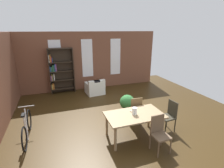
{
  "coord_description": "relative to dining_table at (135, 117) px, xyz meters",
  "views": [
    {
      "loc": [
        -1.65,
        -4.68,
        3.0
      ],
      "look_at": [
        0.47,
        1.37,
        0.93
      ],
      "focal_mm": 27.23,
      "sensor_mm": 36.0,
      "label": 1
    }
  ],
  "objects": [
    {
      "name": "ground_plane",
      "position": [
        -0.35,
        0.89,
        -0.65
      ],
      "size": [
        9.91,
        9.91,
        0.0
      ],
      "primitive_type": "plane",
      "color": "#38260F"
    },
    {
      "name": "tealight_candle_0",
      "position": [
        -0.03,
        -0.08,
        0.11
      ],
      "size": [
        0.04,
        0.04,
        0.04
      ],
      "primitive_type": "cylinder",
      "color": "silver",
      "rests_on": "dining_table"
    },
    {
      "name": "back_wall_brick",
      "position": [
        -0.35,
        4.76,
        0.8
      ],
      "size": [
        7.49,
        0.12,
        2.9
      ],
      "primitive_type": "cube",
      "color": "brown",
      "rests_on": "ground"
    },
    {
      "name": "window_pane_0",
      "position": [
        -1.86,
        4.69,
        0.95
      ],
      "size": [
        0.55,
        0.02,
        1.89
      ],
      "primitive_type": "cube",
      "color": "white"
    },
    {
      "name": "window_pane_1",
      "position": [
        -0.35,
        4.69,
        0.95
      ],
      "size": [
        0.55,
        0.02,
        1.89
      ],
      "primitive_type": "cube",
      "color": "white"
    },
    {
      "name": "dining_chair_head_right",
      "position": [
        1.18,
        0.01,
        -0.14
      ],
      "size": [
        0.43,
        0.43,
        0.95
      ],
      "color": "#312D21",
      "rests_on": "ground"
    },
    {
      "name": "bookshelf_tall",
      "position": [
        -1.73,
        4.52,
        0.46
      ],
      "size": [
        1.15,
        0.29,
        2.18
      ],
      "color": "#2D2319",
      "rests_on": "ground"
    },
    {
      "name": "dining_chair_far_right",
      "position": [
        0.36,
        0.68,
        -0.14
      ],
      "size": [
        0.41,
        0.41,
        0.95
      ],
      "color": "brown",
      "rests_on": "ground"
    },
    {
      "name": "tealight_candle_1",
      "position": [
        -0.03,
        0.18,
        0.11
      ],
      "size": [
        0.04,
        0.04,
        0.04
      ],
      "primitive_type": "cylinder",
      "color": "silver",
      "rests_on": "dining_table"
    },
    {
      "name": "armchair_white",
      "position": [
        -0.21,
        3.8,
        -0.37
      ],
      "size": [
        0.88,
        0.88,
        0.75
      ],
      "color": "silver",
      "rests_on": "ground"
    },
    {
      "name": "bicycle_second",
      "position": [
        -2.9,
        0.99,
        -0.32
      ],
      "size": [
        0.44,
        1.7,
        0.91
      ],
      "color": "black",
      "rests_on": "ground"
    },
    {
      "name": "dining_table",
      "position": [
        0.0,
        0.0,
        0.0
      ],
      "size": [
        1.61,
        0.92,
        0.74
      ],
      "color": "#927854",
      "rests_on": "ground"
    },
    {
      "name": "vase_on_table",
      "position": [
        -0.01,
        -0.0,
        0.19
      ],
      "size": [
        0.14,
        0.14,
        0.2
      ],
      "primitive_type": "cylinder",
      "color": "silver",
      "rests_on": "dining_table"
    },
    {
      "name": "window_pane_2",
      "position": [
        1.16,
        4.69,
        0.95
      ],
      "size": [
        0.55,
        0.02,
        1.89
      ],
      "primitive_type": "cube",
      "color": "white"
    },
    {
      "name": "potted_plant_by_shelf",
      "position": [
        0.46,
        1.5,
        -0.27
      ],
      "size": [
        0.56,
        0.56,
        0.69
      ],
      "color": "#9E6042",
      "rests_on": "ground"
    },
    {
      "name": "dining_chair_near_right",
      "position": [
        0.36,
        -0.68,
        -0.14
      ],
      "size": [
        0.42,
        0.42,
        0.95
      ],
      "color": "brown",
      "rests_on": "ground"
    }
  ]
}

